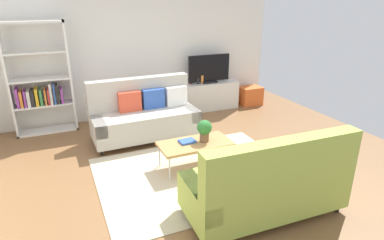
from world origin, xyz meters
TOP-DOWN VIEW (x-y plane):
  - ground_plane at (0.00, 0.00)m, footprint 7.68×7.68m
  - wall_far at (0.00, 2.80)m, footprint 6.40×0.12m
  - area_rug at (0.14, -0.21)m, footprint 2.90×2.20m
  - couch_beige at (-0.20, 1.41)m, footprint 1.91×0.87m
  - couch_green at (0.47, -1.43)m, footprint 1.93×0.91m
  - coffee_table at (0.19, -0.01)m, footprint 1.10×0.56m
  - tv_console at (1.62, 2.46)m, footprint 1.40×0.44m
  - tv at (1.62, 2.44)m, footprint 1.00×0.20m
  - bookshelf at (-1.90, 2.48)m, footprint 1.10×0.36m
  - storage_trunk at (2.72, 2.36)m, footprint 0.52×0.40m
  - potted_plant at (0.33, -0.02)m, footprint 0.23×0.23m
  - table_book_0 at (0.08, 0.05)m, footprint 0.25×0.19m
  - vase_0 at (1.04, 2.51)m, footprint 0.09×0.09m
  - vase_1 at (1.19, 2.51)m, footprint 0.09×0.09m
  - bottle_0 at (1.34, 2.42)m, footprint 0.05×0.05m
  - bottle_1 at (1.44, 2.42)m, footprint 0.06×0.06m

SIDE VIEW (x-z plane):
  - ground_plane at x=0.00m, z-range 0.00..0.00m
  - area_rug at x=0.14m, z-range 0.00..0.01m
  - storage_trunk at x=2.72m, z-range 0.00..0.44m
  - tv_console at x=1.62m, z-range 0.00..0.64m
  - coffee_table at x=0.19m, z-range 0.18..0.60m
  - table_book_0 at x=0.08m, z-range 0.42..0.45m
  - couch_green at x=0.47m, z-range -0.10..1.00m
  - couch_beige at x=-0.20m, z-range -0.10..1.00m
  - potted_plant at x=0.33m, z-range 0.45..0.79m
  - vase_0 at x=1.04m, z-range 0.64..0.76m
  - bottle_0 at x=1.34m, z-range 0.64..0.78m
  - vase_1 at x=1.19m, z-range 0.64..0.79m
  - bottle_1 at x=1.44m, z-range 0.64..0.83m
  - tv at x=1.62m, z-range 0.63..1.27m
  - bookshelf at x=-1.90m, z-range -0.10..2.00m
  - wall_far at x=0.00m, z-range 0.00..2.90m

